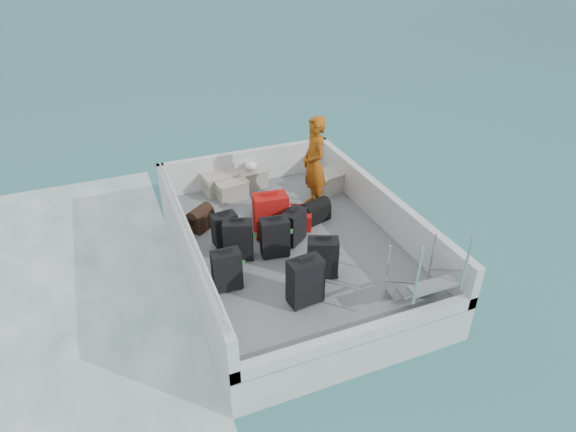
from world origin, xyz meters
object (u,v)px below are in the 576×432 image
object	(u,v)px
suitcase_8	(290,218)
crate_2	(251,179)
crate_1	(232,190)
suitcase_1	(238,240)
suitcase_6	(323,258)
suitcase_3	(305,282)
suitcase_4	(275,238)
passenger	(314,164)
suitcase_5	(271,216)
suitcase_0	(227,271)
suitcase_2	(225,230)
crate_0	(220,183)
suitcase_7	(294,227)
crate_3	(330,182)

from	to	relation	value
suitcase_8	crate_2	bearing A→B (deg)	30.46
crate_1	crate_2	distance (m)	0.61
suitcase_1	crate_2	size ratio (longest dim) A/B	1.19
suitcase_6	crate_1	size ratio (longest dim) A/B	1.12
suitcase_3	suitcase_4	world-z (taller)	suitcase_3
suitcase_6	crate_2	distance (m)	3.20
crate_2	passenger	distance (m)	1.66
suitcase_1	suitcase_5	distance (m)	0.83
suitcase_1	suitcase_4	distance (m)	0.59
suitcase_0	crate_2	bearing A→B (deg)	67.09
suitcase_1	passenger	bearing A→B (deg)	51.05
suitcase_4	passenger	bearing A→B (deg)	53.09
suitcase_1	crate_1	distance (m)	2.02
suitcase_0	passenger	xyz separation A→B (m)	(2.17, 1.73, 0.57)
crate_1	crate_2	world-z (taller)	same
crate_1	suitcase_5	bearing A→B (deg)	-80.49
suitcase_2	passenger	xyz separation A→B (m)	(1.89, 0.60, 0.61)
suitcase_8	crate_0	distance (m)	1.88
suitcase_8	suitcase_1	bearing A→B (deg)	142.69
suitcase_2	passenger	distance (m)	2.08
suitcase_2	suitcase_6	world-z (taller)	suitcase_6
suitcase_2	crate_1	xyz separation A→B (m)	(0.55, 1.51, -0.12)
suitcase_1	crate_2	xyz separation A→B (m)	(0.97, 2.29, -0.17)
suitcase_6	suitcase_7	world-z (taller)	suitcase_6
suitcase_2	crate_1	distance (m)	1.61
suitcase_1	crate_3	size ratio (longest dim) A/B	1.09
crate_1	suitcase_0	bearing A→B (deg)	-107.52
suitcase_1	suitcase_7	distance (m)	0.99
suitcase_0	suitcase_8	world-z (taller)	suitcase_0
suitcase_7	suitcase_0	bearing A→B (deg)	172.13
suitcase_8	suitcase_6	bearing A→B (deg)	-158.91
suitcase_0	crate_3	size ratio (longest dim) A/B	1.04
suitcase_7	crate_0	world-z (taller)	suitcase_7
suitcase_4	suitcase_6	size ratio (longest dim) A/B	1.04
suitcase_1	suitcase_6	size ratio (longest dim) A/B	1.06
suitcase_4	passenger	world-z (taller)	passenger
suitcase_0	suitcase_6	world-z (taller)	suitcase_0
suitcase_2	suitcase_4	distance (m)	0.90
suitcase_5	suitcase_7	bearing A→B (deg)	-44.64
suitcase_3	suitcase_7	xyz separation A→B (m)	(0.43, 1.46, -0.06)
suitcase_4	suitcase_5	size ratio (longest dim) A/B	0.86
suitcase_2	suitcase_5	bearing A→B (deg)	-8.01
suitcase_6	crate_2	xyz separation A→B (m)	(-0.09, 3.20, -0.15)
suitcase_2	suitcase_3	bearing A→B (deg)	-77.07
crate_0	suitcase_1	bearing A→B (deg)	-97.61
suitcase_7	crate_3	world-z (taller)	suitcase_7
crate_0	passenger	world-z (taller)	passenger
passenger	suitcase_6	bearing A→B (deg)	-16.67
suitcase_8	suitcase_0	bearing A→B (deg)	154.68
suitcase_4	crate_0	size ratio (longest dim) A/B	1.06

